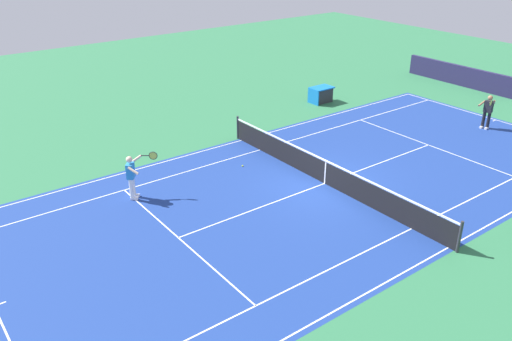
{
  "coord_description": "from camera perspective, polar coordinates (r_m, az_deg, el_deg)",
  "views": [
    {
      "loc": [
        12.99,
        12.9,
        9.14
      ],
      "look_at": [
        2.56,
        -1.0,
        0.9
      ],
      "focal_mm": 37.08,
      "sensor_mm": 36.0,
      "label": 1
    }
  ],
  "objects": [
    {
      "name": "court_line_markings",
      "position": [
        20.46,
        7.43,
        -1.39
      ],
      "size": [
        23.85,
        11.05,
        0.01
      ],
      "color": "white",
      "rests_on": "ground_plane"
    },
    {
      "name": "tennis_net",
      "position": [
        20.25,
        7.5,
        -0.15
      ],
      "size": [
        0.1,
        11.7,
        1.08
      ],
      "color": "#2D2D33",
      "rests_on": "ground_plane"
    },
    {
      "name": "ground_plane",
      "position": [
        20.46,
        7.43,
        -1.4
      ],
      "size": [
        60.0,
        60.0,
        0.0
      ],
      "primitive_type": "plane",
      "color": "#2D7247"
    },
    {
      "name": "tennis_player_near",
      "position": [
        19.35,
        -13.24,
        -0.46
      ],
      "size": [
        1.17,
        0.75,
        1.7
      ],
      "color": "white",
      "rests_on": "ground_plane"
    },
    {
      "name": "equipment_cart_tarped",
      "position": [
        29.69,
        7.02,
        8.13
      ],
      "size": [
        1.25,
        0.84,
        0.85
      ],
      "color": "#2D2D33",
      "rests_on": "ground_plane"
    },
    {
      "name": "court_slab",
      "position": [
        20.46,
        7.43,
        -1.39
      ],
      "size": [
        24.2,
        11.4,
        0.0
      ],
      "primitive_type": "cube",
      "color": "navy",
      "rests_on": "ground_plane"
    },
    {
      "name": "tennis_player_far",
      "position": [
        27.75,
        23.73,
        5.98
      ],
      "size": [
        1.03,
        0.82,
        1.7
      ],
      "color": "black",
      "rests_on": "ground_plane"
    },
    {
      "name": "tennis_ball",
      "position": [
        21.67,
        -1.46,
        0.51
      ],
      "size": [
        0.07,
        0.07,
        0.07
      ],
      "primitive_type": "sphere",
      "color": "#CCE01E",
      "rests_on": "ground_plane"
    }
  ]
}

